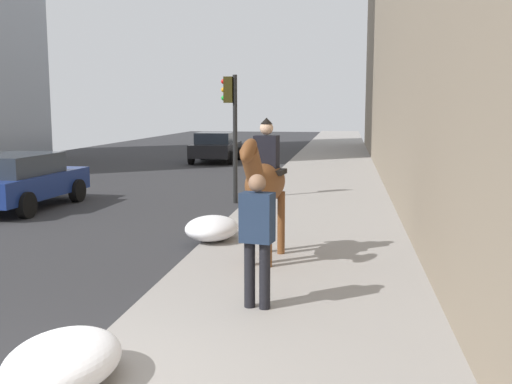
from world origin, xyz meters
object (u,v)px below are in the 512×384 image
object	(u,v)px
car_mid_lane	(216,147)
traffic_light_near_curb	(232,117)
car_near_lane	(18,180)
mounted_horse_near	(264,181)
pedestrian_greeting	(257,232)

from	to	relation	value
car_mid_lane	traffic_light_near_curb	distance (m)	12.61
car_near_lane	car_mid_lane	distance (m)	14.05
mounted_horse_near	traffic_light_near_curb	size ratio (longest dim) A/B	0.67
car_mid_lane	traffic_light_near_curb	bearing A→B (deg)	-166.73
mounted_horse_near	car_near_lane	xyz separation A→B (m)	(4.76, 7.11, -0.67)
pedestrian_greeting	car_mid_lane	distance (m)	21.61
car_near_lane	traffic_light_near_curb	bearing A→B (deg)	-69.38
car_near_lane	car_mid_lane	world-z (taller)	same
mounted_horse_near	pedestrian_greeting	distance (m)	2.39
mounted_horse_near	pedestrian_greeting	size ratio (longest dim) A/B	1.38
mounted_horse_near	car_near_lane	bearing A→B (deg)	-116.76
car_mid_lane	traffic_light_near_curb	size ratio (longest dim) A/B	1.19
pedestrian_greeting	traffic_light_near_curb	world-z (taller)	traffic_light_near_curb
mounted_horse_near	car_near_lane	size ratio (longest dim) A/B	0.56
pedestrian_greeting	mounted_horse_near	bearing A→B (deg)	15.91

